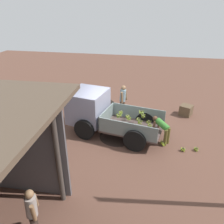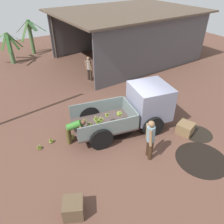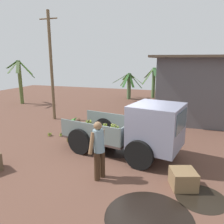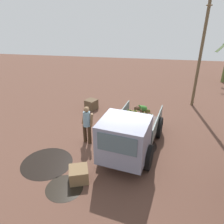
% 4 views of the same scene
% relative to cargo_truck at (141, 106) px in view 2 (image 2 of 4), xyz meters
% --- Properties ---
extents(ground, '(36.00, 36.00, 0.00)m').
position_rel_cargo_truck_xyz_m(ground, '(-0.76, 0.00, -1.07)').
color(ground, brown).
extents(mud_patch_0, '(1.28, 1.28, 0.01)m').
position_rel_cargo_truck_xyz_m(mud_patch_0, '(1.85, -1.95, -1.07)').
color(mud_patch_0, black).
rests_on(mud_patch_0, ground).
extents(mud_patch_1, '(1.68, 1.68, 0.01)m').
position_rel_cargo_truck_xyz_m(mud_patch_1, '(-1.08, 0.40, -1.07)').
color(mud_patch_1, '#2D231E').
rests_on(mud_patch_1, ground).
extents(mud_patch_2, '(2.01, 2.01, 0.01)m').
position_rel_cargo_truck_xyz_m(mud_patch_2, '(0.70, -3.08, -1.07)').
color(mud_patch_2, black).
rests_on(mud_patch_2, ground).
extents(cargo_truck, '(4.60, 2.65, 2.00)m').
position_rel_cargo_truck_xyz_m(cargo_truck, '(0.00, 0.00, 0.00)').
color(cargo_truck, '#4B3B37').
rests_on(cargo_truck, ground).
extents(warehouse_shed, '(10.80, 8.07, 3.67)m').
position_rel_cargo_truck_xyz_m(warehouse_shed, '(5.14, 7.73, 1.64)').
color(warehouse_shed, '#514F53').
rests_on(warehouse_shed, ground).
extents(banana_palm_0, '(2.26, 1.99, 2.75)m').
position_rel_cargo_truck_xyz_m(banana_palm_0, '(-1.49, 12.83, 0.39)').
color(banana_palm_0, '#4E733F').
rests_on(banana_palm_0, ground).
extents(banana_palm_1, '(2.32, 2.55, 2.55)m').
position_rel_cargo_truck_xyz_m(banana_palm_1, '(10.64, 6.91, 0.40)').
color(banana_palm_1, '#5F734D').
rests_on(banana_palm_1, ground).
extents(banana_palm_2, '(2.71, 2.42, 2.30)m').
position_rel_cargo_truck_xyz_m(banana_palm_2, '(-3.47, 11.49, 0.16)').
color(banana_palm_2, '#55774A').
rests_on(banana_palm_2, ground).
extents(banana_palm_4, '(2.56, 2.55, 2.38)m').
position_rel_cargo_truck_xyz_m(banana_palm_4, '(10.77, 8.93, 0.29)').
color(banana_palm_4, '#506038').
rests_on(banana_palm_4, ground).
extents(person_foreground_visitor, '(0.46, 0.63, 1.75)m').
position_rel_cargo_truck_xyz_m(person_foreground_visitor, '(-0.99, -1.85, -0.10)').
color(person_foreground_visitor, '#3B2718').
rests_on(person_foreground_visitor, ground).
extents(person_worker_loading, '(0.85, 0.76, 1.17)m').
position_rel_cargo_truck_xyz_m(person_worker_loading, '(-3.09, 0.47, -0.34)').
color(person_worker_loading, brown).
rests_on(person_worker_loading, ground).
extents(person_bystander_near_shed, '(0.43, 0.61, 1.60)m').
position_rel_cargo_truck_xyz_m(person_bystander_near_shed, '(0.22, 5.61, -0.18)').
color(person_bystander_near_shed, '#382922').
rests_on(person_bystander_near_shed, ground).
extents(banana_bunch_on_ground_0, '(0.22, 0.22, 0.17)m').
position_rel_cargo_truck_xyz_m(banana_bunch_on_ground_0, '(-4.54, 0.86, -0.98)').
color(banana_bunch_on_ground_0, brown).
rests_on(banana_bunch_on_ground_0, ground).
extents(banana_bunch_on_ground_1, '(0.28, 0.28, 0.23)m').
position_rel_cargo_truck_xyz_m(banana_bunch_on_ground_1, '(-3.17, 0.73, -0.94)').
color(banana_bunch_on_ground_1, '#443D2C').
rests_on(banana_bunch_on_ground_1, ground).
extents(banana_bunch_on_ground_2, '(0.22, 0.22, 0.17)m').
position_rel_cargo_truck_xyz_m(banana_bunch_on_ground_2, '(-4.00, 0.99, -0.98)').
color(banana_bunch_on_ground_2, '#413A2A').
rests_on(banana_bunch_on_ground_2, ground).
extents(wooden_crate_0, '(0.81, 0.81, 0.58)m').
position_rel_cargo_truck_xyz_m(wooden_crate_0, '(-4.46, -2.54, -0.78)').
color(wooden_crate_0, brown).
rests_on(wooden_crate_0, ground).
extents(wooden_crate_1, '(0.83, 0.83, 0.50)m').
position_rel_cargo_truck_xyz_m(wooden_crate_1, '(1.39, -1.56, -0.82)').
color(wooden_crate_1, brown).
rests_on(wooden_crate_1, ground).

